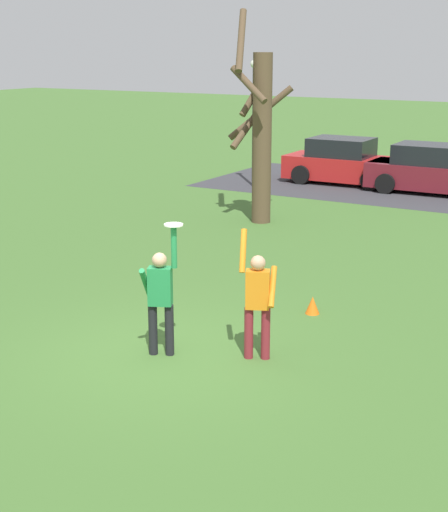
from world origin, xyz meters
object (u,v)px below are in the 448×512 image
Objects in this scene: parked_car_red at (344,163)px; lamppost_by_lot at (254,111)px; frisbee_disc at (174,225)px; field_cone_orange at (312,305)px; person_catcher at (160,295)px; parked_car_maroon at (431,171)px; bare_tree_tall at (260,131)px; person_defender at (258,298)px.

parked_car_red is 0.97× the size of lamppost_by_lot.
parked_car_red is 3.75m from lamppost_by_lot.
frisbee_disc reaches higher than field_cone_orange.
parked_car_maroon is (-0.27, 15.94, -0.25)m from person_catcher.
parked_car_red is 7.22m from bare_tree_tall.
person_catcher is 9.81m from bare_tree_tall.
bare_tree_tall is at bearing -113.73° from parked_car_maroon.
bare_tree_tall reaches higher than person_catcher.
frisbee_disc is 15.91m from parked_car_maroon.
lamppost_by_lot reaches higher than person_defender.
person_defender is at bearing -87.58° from field_cone_orange.
frisbee_disc is (-1.16, -0.52, 1.11)m from person_defender.
frisbee_disc is at bearing -0.00° from person_catcher.
field_cone_orange is at bearing -84.16° from parked_car_maroon.
frisbee_disc is at bearing -110.46° from field_cone_orange.
person_catcher is 16.54m from parked_car_red.
parked_car_red and parked_car_maroon have the same top height.
lamppost_by_lot is 13.31× the size of field_cone_orange.
parked_car_red is 1.00× the size of parked_car_maroon.
person_defender is 0.48× the size of lamppost_by_lot.
field_cone_orange is (7.17, -11.12, -2.43)m from lamppost_by_lot.
bare_tree_tall is at bearing 125.08° from field_cone_orange.
person_catcher is at bearing -71.27° from bare_tree_tall.
parked_car_red is 0.73× the size of bare_tree_tall.
person_catcher is at bearing 0.00° from person_defender.
person_defender is at bearing -73.79° from parked_car_red.
parked_car_maroon is 12.90× the size of field_cone_orange.
bare_tree_tall is at bearing -60.29° from lamppost_by_lot.
field_cone_orange is (4.38, -6.24, -2.33)m from bare_tree_tall.
person_defender is 0.36× the size of bare_tree_tall.
lamppost_by_lot is (-6.10, 13.97, 0.49)m from frisbee_disc.
field_cone_orange is (-0.10, 2.33, -0.82)m from person_defender.
frisbee_disc is 3.60m from field_cone_orange.
frisbee_disc is at bearing -66.40° from lamppost_by_lot.
field_cone_orange is at bearing -54.92° from bare_tree_tall.
person_catcher is at bearing -113.32° from field_cone_orange.
frisbee_disc reaches higher than parked_car_red.
person_defender is 15.37m from lamppost_by_lot.
parked_car_maroon is at bearing 67.17° from bare_tree_tall.
bare_tree_tall reaches higher than parked_car_red.
parked_car_red is at bearing 174.83° from parked_car_maroon.
bare_tree_tall is (-2.85, -6.76, 1.76)m from parked_car_maroon.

